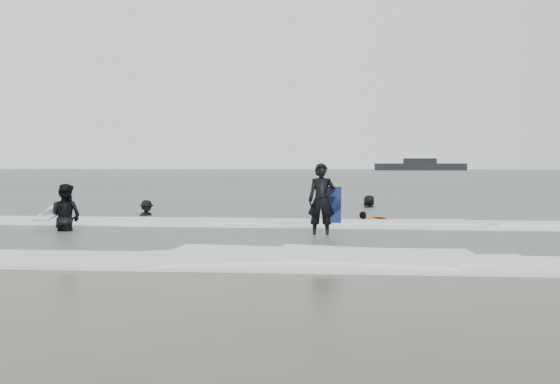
# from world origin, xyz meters

# --- Properties ---
(ground) EXTENTS (320.00, 320.00, 0.00)m
(ground) POSITION_xyz_m (0.00, 0.00, 0.00)
(ground) COLOR brown
(ground) RESTS_ON ground
(sea) EXTENTS (320.00, 320.00, 0.00)m
(sea) POSITION_xyz_m (0.00, 80.00, 0.06)
(sea) COLOR #47544C
(sea) RESTS_ON ground
(surfer_centre) EXTENTS (0.74, 0.50, 1.97)m
(surfer_centre) POSITION_xyz_m (1.25, 3.38, 0.00)
(surfer_centre) COLOR black
(surfer_centre) RESTS_ON ground
(surfer_wading) EXTENTS (1.03, 0.85, 1.92)m
(surfer_wading) POSITION_xyz_m (-5.95, 3.67, 0.00)
(surfer_wading) COLOR black
(surfer_wading) RESTS_ON ground
(surfer_breaker) EXTENTS (1.07, 1.04, 1.47)m
(surfer_breaker) POSITION_xyz_m (-5.13, 8.10, 0.00)
(surfer_breaker) COLOR black
(surfer_breaker) RESTS_ON ground
(surfer_right_near) EXTENTS (0.85, 0.90, 1.50)m
(surfer_right_near) POSITION_xyz_m (2.58, 7.34, 0.00)
(surfer_right_near) COLOR black
(surfer_right_near) RESTS_ON ground
(surfer_right_far) EXTENTS (1.01, 0.95, 1.73)m
(surfer_right_far) POSITION_xyz_m (3.14, 12.61, 0.00)
(surfer_right_far) COLOR black
(surfer_right_far) RESTS_ON ground
(surf_foam) EXTENTS (30.03, 9.06, 0.09)m
(surf_foam) POSITION_xyz_m (0.00, 3.70, 0.04)
(surf_foam) COLOR white
(surf_foam) RESTS_ON ground
(bodyboards) EXTENTS (10.26, 4.59, 1.25)m
(bodyboards) POSITION_xyz_m (-0.61, 4.75, 0.50)
(bodyboards) COLOR #0F1B49
(bodyboards) RESTS_ON ground
(vessel_horizon) EXTENTS (23.98, 4.28, 3.25)m
(vessel_horizon) POSITION_xyz_m (25.55, 139.41, 1.22)
(vessel_horizon) COLOR black
(vessel_horizon) RESTS_ON ground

